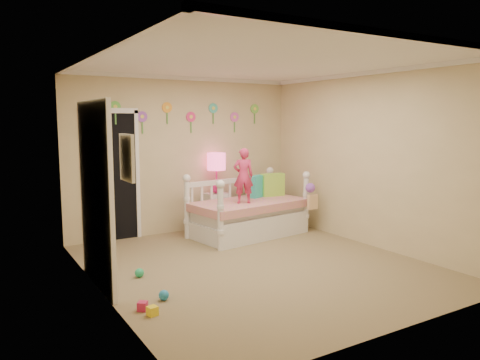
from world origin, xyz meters
TOP-DOWN VIEW (x-y plane):
  - floor at (0.00, 0.00)m, footprint 4.00×4.50m
  - ceiling at (0.00, 0.00)m, footprint 4.00×4.50m
  - back_wall at (0.00, 2.25)m, footprint 4.00×0.01m
  - left_wall at (-2.00, 0.00)m, footprint 0.01×4.50m
  - right_wall at (2.00, 0.00)m, footprint 0.01×4.50m
  - crown_molding at (0.00, 0.00)m, footprint 4.00×4.50m
  - daybed at (0.75, 1.43)m, footprint 2.03×1.28m
  - pillow_turquoise at (1.09, 1.65)m, footprint 0.39×0.28m
  - pillow_lime at (1.38, 1.63)m, footprint 0.42×0.18m
  - child at (0.56, 1.27)m, footprint 0.38×0.32m
  - nightstand at (0.51, 2.07)m, footprint 0.40×0.31m
  - table_lamp at (0.51, 2.07)m, footprint 0.32×0.32m
  - closet_doorway at (-1.25, 2.23)m, footprint 0.90×0.04m
  - flower_decals at (-0.09, 2.24)m, footprint 3.40×0.02m
  - mirror_closet at (-1.96, 0.30)m, footprint 0.07×1.30m
  - wall_picture at (-1.97, -0.90)m, footprint 0.05×0.34m
  - hanging_bag at (1.66, 0.93)m, footprint 0.20×0.16m
  - toy_scatter at (-1.42, -0.25)m, footprint 1.27×1.51m

SIDE VIEW (x-z plane):
  - floor at x=0.00m, z-range -0.01..0.01m
  - toy_scatter at x=-1.42m, z-range 0.00..0.11m
  - nightstand at x=0.51m, z-range 0.00..0.63m
  - daybed at x=0.75m, z-range 0.00..1.03m
  - hanging_bag at x=1.66m, z-range 0.45..0.81m
  - pillow_turquoise at x=1.09m, z-range 0.57..0.95m
  - pillow_lime at x=1.38m, z-range 0.57..0.96m
  - child at x=0.56m, z-range 0.57..1.45m
  - closet_doorway at x=-1.25m, z-range 0.00..2.07m
  - mirror_closet at x=-1.96m, z-range 0.00..2.10m
  - table_lamp at x=0.51m, z-range 0.75..1.44m
  - back_wall at x=0.00m, z-range 0.00..2.60m
  - left_wall at x=-2.00m, z-range 0.00..2.60m
  - right_wall at x=2.00m, z-range 0.00..2.60m
  - wall_picture at x=-1.97m, z-range 1.34..1.76m
  - flower_decals at x=-0.09m, z-range 1.69..2.19m
  - crown_molding at x=0.00m, z-range 2.54..2.60m
  - ceiling at x=0.00m, z-range 2.60..2.60m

